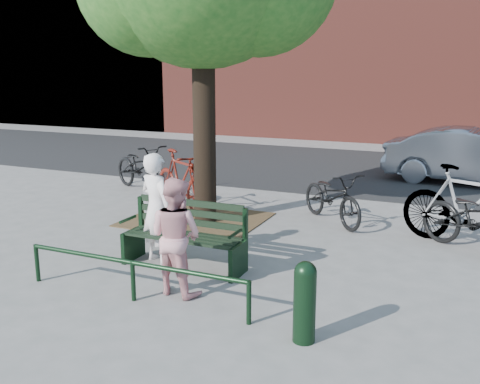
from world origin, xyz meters
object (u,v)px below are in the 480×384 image
at_px(person_right, 176,236).
at_px(bollard, 305,299).
at_px(parked_car, 473,157).
at_px(person_left, 156,208).
at_px(litter_bin, 154,199).
at_px(bicycle_c, 332,197).
at_px(park_bench, 186,233).

relative_size(person_right, bollard, 1.70).
relative_size(person_right, parked_car, 0.36).
height_order(person_left, litter_bin, person_left).
bearing_deg(person_left, litter_bin, -36.54).
height_order(litter_bin, bicycle_c, bicycle_c).
bearing_deg(parked_car, person_right, 164.09).
height_order(person_left, bicycle_c, person_left).
xyz_separation_m(litter_bin, bicycle_c, (2.95, 1.28, 0.05)).
height_order(person_left, person_right, person_left).
relative_size(bollard, parked_car, 0.21).
bearing_deg(bicycle_c, litter_bin, 156.90).
bearing_deg(bicycle_c, bollard, -125.66).
distance_m(bollard, bicycle_c, 4.46).
distance_m(park_bench, bollard, 2.57).
height_order(litter_bin, parked_car, parked_car).
distance_m(park_bench, person_right, 0.95).
height_order(park_bench, parked_car, parked_car).
distance_m(person_left, parked_car, 8.60).
distance_m(person_left, bicycle_c, 3.50).
relative_size(park_bench, litter_bin, 2.09).
bearing_deg(person_left, person_right, 153.27).
bearing_deg(person_right, park_bench, -59.41).
distance_m(park_bench, parked_car, 8.39).
bearing_deg(bollard, park_bench, 147.11).
xyz_separation_m(litter_bin, parked_car, (5.19, 5.88, 0.25)).
bearing_deg(bollard, bicycle_c, 100.81).
bearing_deg(park_bench, parked_car, 64.87).
distance_m(person_left, person_right, 1.18).
height_order(person_right, bollard, person_right).
height_order(bicycle_c, parked_car, parked_car).
bearing_deg(parked_car, park_bench, 159.80).
bearing_deg(parked_car, bollard, 176.06).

